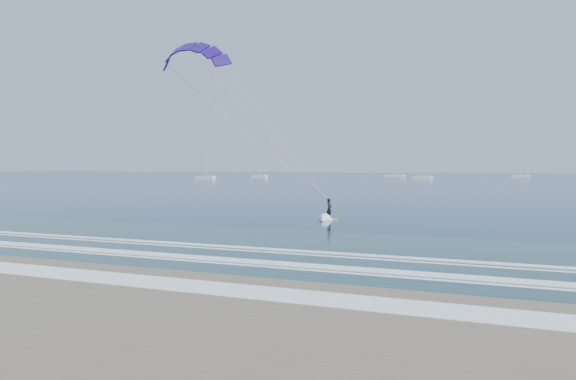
% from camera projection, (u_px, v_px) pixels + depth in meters
% --- Properties ---
extents(ground, '(900.00, 900.00, 0.00)m').
position_uv_depth(ground, '(31.00, 270.00, 24.59)').
color(ground, '#082845').
rests_on(ground, ground).
extents(kitesurfer_rig, '(16.62, 8.36, 17.13)m').
position_uv_depth(kitesurfer_rig, '(259.00, 125.00, 46.64)').
color(kitesurfer_rig, yellow).
rests_on(kitesurfer_rig, ground).
extents(sailboat_0, '(8.17, 2.40, 11.18)m').
position_uv_depth(sailboat_0, '(206.00, 178.00, 205.43)').
color(sailboat_0, white).
rests_on(sailboat_0, ground).
extents(sailboat_1, '(7.26, 2.40, 10.17)m').
position_uv_depth(sailboat_1, '(259.00, 176.00, 234.11)').
color(sailboat_1, white).
rests_on(sailboat_1, ground).
extents(sailboat_2, '(9.18, 2.40, 12.31)m').
position_uv_depth(sailboat_2, '(395.00, 176.00, 250.28)').
color(sailboat_2, white).
rests_on(sailboat_2, ground).
extents(sailboat_3, '(7.52, 2.40, 10.61)m').
position_uv_depth(sailboat_3, '(422.00, 178.00, 208.60)').
color(sailboat_3, white).
rests_on(sailboat_3, ground).
extents(sailboat_4, '(7.78, 2.40, 10.71)m').
position_uv_depth(sailboat_4, '(520.00, 176.00, 243.82)').
color(sailboat_4, white).
rests_on(sailboat_4, ground).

